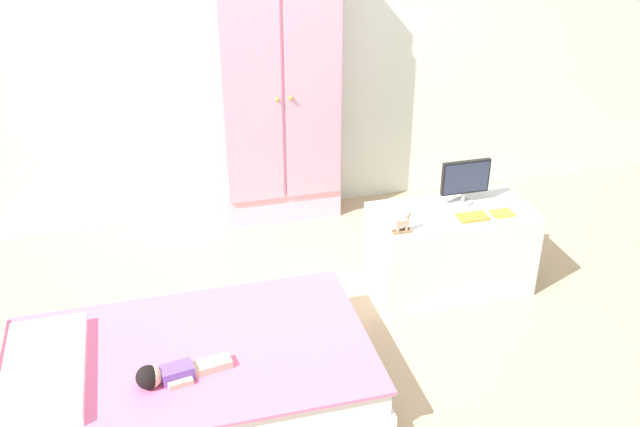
% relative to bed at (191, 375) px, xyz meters
% --- Properties ---
extents(ground_plane, '(10.00, 10.00, 0.02)m').
position_rel_bed_xyz_m(ground_plane, '(0.59, 0.13, -0.13)').
color(ground_plane, tan).
extents(back_wall, '(6.40, 0.05, 2.70)m').
position_rel_bed_xyz_m(back_wall, '(0.59, 1.71, 1.23)').
color(back_wall, silver).
rests_on(back_wall, ground_plane).
extents(bed, '(1.56, 0.93, 0.25)m').
position_rel_bed_xyz_m(bed, '(0.00, 0.00, 0.00)').
color(bed, white).
rests_on(bed, ground_plane).
extents(pillow, '(0.32, 0.67, 0.05)m').
position_rel_bed_xyz_m(pillow, '(-0.58, 0.00, 0.15)').
color(pillow, white).
rests_on(pillow, bed).
extents(doll, '(0.39, 0.15, 0.10)m').
position_rel_bed_xyz_m(doll, '(-0.10, -0.16, 0.16)').
color(doll, '#6B4CB2').
rests_on(doll, bed).
extents(wardrobe, '(0.72, 0.25, 1.68)m').
position_rel_bed_xyz_m(wardrobe, '(0.74, 1.55, 0.72)').
color(wardrobe, '#EFADCC').
rests_on(wardrobe, ground_plane).
extents(tv_stand, '(0.83, 0.43, 0.46)m').
position_rel_bed_xyz_m(tv_stand, '(1.44, 0.53, 0.11)').
color(tv_stand, silver).
rests_on(tv_stand, ground_plane).
extents(tv_monitor, '(0.26, 0.10, 0.24)m').
position_rel_bed_xyz_m(tv_monitor, '(1.53, 0.61, 0.48)').
color(tv_monitor, '#99999E').
rests_on(tv_monitor, tv_stand).
extents(rocking_horse_toy, '(0.10, 0.04, 0.12)m').
position_rel_bed_xyz_m(rocking_horse_toy, '(1.11, 0.40, 0.39)').
color(rocking_horse_toy, '#8E6642').
rests_on(rocking_horse_toy, tv_stand).
extents(book_orange, '(0.15, 0.09, 0.02)m').
position_rel_bed_xyz_m(book_orange, '(1.50, 0.44, 0.35)').
color(book_orange, orange).
rests_on(book_orange, tv_stand).
extents(book_yellow, '(0.11, 0.09, 0.01)m').
position_rel_bed_xyz_m(book_yellow, '(1.67, 0.44, 0.34)').
color(book_yellow, gold).
rests_on(book_yellow, tv_stand).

